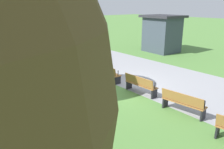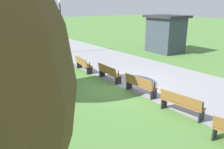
{
  "view_description": "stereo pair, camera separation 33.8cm",
  "coord_description": "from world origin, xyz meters",
  "px_view_note": "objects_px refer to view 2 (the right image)",
  "views": [
    {
      "loc": [
        8.06,
        -7.38,
        4.1
      ],
      "look_at": [
        -0.0,
        -0.81,
        0.8
      ],
      "focal_mm": 35.79,
      "sensor_mm": 36.0,
      "label": 1
    },
    {
      "loc": [
        8.27,
        -7.11,
        4.1
      ],
      "look_at": [
        -0.0,
        -0.81,
        0.8
      ],
      "focal_mm": 35.79,
      "sensor_mm": 36.0,
      "label": 2
    }
  ],
  "objects_px": {
    "bench_3": "(83,64)",
    "bench_4": "(109,72)",
    "bench_2": "(61,58)",
    "kiosk": "(166,34)",
    "bench_0": "(21,50)",
    "trash_bin": "(14,48)",
    "bench_1": "(40,53)",
    "lamp_post": "(61,17)",
    "bench_5": "(140,85)",
    "bench_6": "(181,103)"
  },
  "relations": [
    {
      "from": "bench_2",
      "to": "bench_1",
      "type": "bearing_deg",
      "value": -154.69
    },
    {
      "from": "bench_3",
      "to": "bench_0",
      "type": "bearing_deg",
      "value": -159.31
    },
    {
      "from": "bench_2",
      "to": "bench_3",
      "type": "height_order",
      "value": "same"
    },
    {
      "from": "bench_2",
      "to": "kiosk",
      "type": "height_order",
      "value": "kiosk"
    },
    {
      "from": "bench_0",
      "to": "bench_5",
      "type": "height_order",
      "value": "same"
    },
    {
      "from": "bench_0",
      "to": "bench_1",
      "type": "relative_size",
      "value": 1.0
    },
    {
      "from": "bench_4",
      "to": "bench_2",
      "type": "bearing_deg",
      "value": -170.81
    },
    {
      "from": "bench_2",
      "to": "bench_5",
      "type": "distance_m",
      "value": 7.38
    },
    {
      "from": "bench_0",
      "to": "bench_3",
      "type": "distance_m",
      "value": 7.37
    },
    {
      "from": "bench_0",
      "to": "bench_1",
      "type": "distance_m",
      "value": 2.46
    },
    {
      "from": "bench_0",
      "to": "bench_3",
      "type": "xyz_separation_m",
      "value": [
        7.16,
        1.76,
        0.0
      ]
    },
    {
      "from": "bench_5",
      "to": "kiosk",
      "type": "distance_m",
      "value": 10.39
    },
    {
      "from": "bench_2",
      "to": "bench_5",
      "type": "height_order",
      "value": "same"
    },
    {
      "from": "bench_1",
      "to": "bench_4",
      "type": "xyz_separation_m",
      "value": [
        7.28,
        1.18,
        0.0
      ]
    },
    {
      "from": "bench_0",
      "to": "bench_2",
      "type": "relative_size",
      "value": 1.0
    },
    {
      "from": "bench_4",
      "to": "lamp_post",
      "type": "relative_size",
      "value": 0.39
    },
    {
      "from": "bench_5",
      "to": "kiosk",
      "type": "height_order",
      "value": "kiosk"
    },
    {
      "from": "bench_5",
      "to": "lamp_post",
      "type": "xyz_separation_m",
      "value": [
        -10.89,
        1.23,
        2.56
      ]
    },
    {
      "from": "bench_3",
      "to": "bench_5",
      "type": "xyz_separation_m",
      "value": [
        4.92,
        0.2,
        0.0
      ]
    },
    {
      "from": "bench_3",
      "to": "lamp_post",
      "type": "distance_m",
      "value": 6.65
    },
    {
      "from": "bench_6",
      "to": "bench_2",
      "type": "bearing_deg",
      "value": 175.38
    },
    {
      "from": "bench_2",
      "to": "trash_bin",
      "type": "xyz_separation_m",
      "value": [
        -6.58,
        -1.47,
        -0.09
      ]
    },
    {
      "from": "bench_1",
      "to": "bench_6",
      "type": "relative_size",
      "value": 1.01
    },
    {
      "from": "trash_bin",
      "to": "bench_5",
      "type": "bearing_deg",
      "value": 8.43
    },
    {
      "from": "bench_1",
      "to": "lamp_post",
      "type": "distance_m",
      "value": 3.7
    },
    {
      "from": "bench_6",
      "to": "lamp_post",
      "type": "distance_m",
      "value": 13.67
    },
    {
      "from": "bench_5",
      "to": "lamp_post",
      "type": "bearing_deg",
      "value": 171.25
    },
    {
      "from": "bench_5",
      "to": "trash_bin",
      "type": "xyz_separation_m",
      "value": [
        -13.93,
        -2.06,
        -0.09
      ]
    },
    {
      "from": "bench_3",
      "to": "bench_4",
      "type": "xyz_separation_m",
      "value": [
        2.46,
        0.2,
        0.0
      ]
    },
    {
      "from": "bench_1",
      "to": "bench_5",
      "type": "distance_m",
      "value": 9.82
    },
    {
      "from": "bench_1",
      "to": "kiosk",
      "type": "relative_size",
      "value": 0.53
    },
    {
      "from": "bench_4",
      "to": "trash_bin",
      "type": "relative_size",
      "value": 2.28
    },
    {
      "from": "bench_4",
      "to": "bench_6",
      "type": "height_order",
      "value": "same"
    },
    {
      "from": "lamp_post",
      "to": "trash_bin",
      "type": "relative_size",
      "value": 5.88
    },
    {
      "from": "lamp_post",
      "to": "bench_5",
      "type": "bearing_deg",
      "value": -6.44
    },
    {
      "from": "trash_bin",
      "to": "bench_3",
      "type": "bearing_deg",
      "value": 11.71
    },
    {
      "from": "lamp_post",
      "to": "kiosk",
      "type": "relative_size",
      "value": 1.34
    },
    {
      "from": "bench_3",
      "to": "kiosk",
      "type": "distance_m",
      "value": 8.91
    },
    {
      "from": "kiosk",
      "to": "bench_3",
      "type": "bearing_deg",
      "value": -82.27
    },
    {
      "from": "lamp_post",
      "to": "bench_2",
      "type": "bearing_deg",
      "value": -27.21
    },
    {
      "from": "bench_3",
      "to": "bench_6",
      "type": "relative_size",
      "value": 1.0
    },
    {
      "from": "bench_1",
      "to": "bench_4",
      "type": "bearing_deg",
      "value": 25.32
    },
    {
      "from": "bench_0",
      "to": "trash_bin",
      "type": "height_order",
      "value": "bench_0"
    },
    {
      "from": "bench_3",
      "to": "bench_4",
      "type": "relative_size",
      "value": 1.02
    },
    {
      "from": "bench_5",
      "to": "bench_6",
      "type": "xyz_separation_m",
      "value": [
        2.46,
        -0.2,
        0.0
      ]
    },
    {
      "from": "bench_0",
      "to": "bench_2",
      "type": "distance_m",
      "value": 4.92
    },
    {
      "from": "bench_4",
      "to": "trash_bin",
      "type": "distance_m",
      "value": 11.65
    },
    {
      "from": "bench_3",
      "to": "bench_6",
      "type": "xyz_separation_m",
      "value": [
        7.38,
        0.0,
        0.0
      ]
    },
    {
      "from": "bench_4",
      "to": "bench_6",
      "type": "bearing_deg",
      "value": 0.01
    },
    {
      "from": "bench_2",
      "to": "bench_5",
      "type": "xyz_separation_m",
      "value": [
        7.35,
        0.59,
        0.0
      ]
    }
  ]
}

